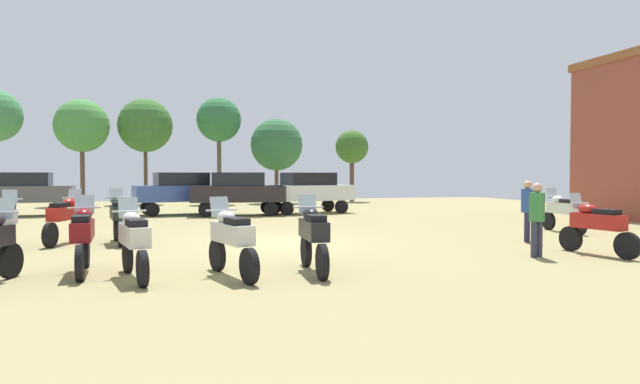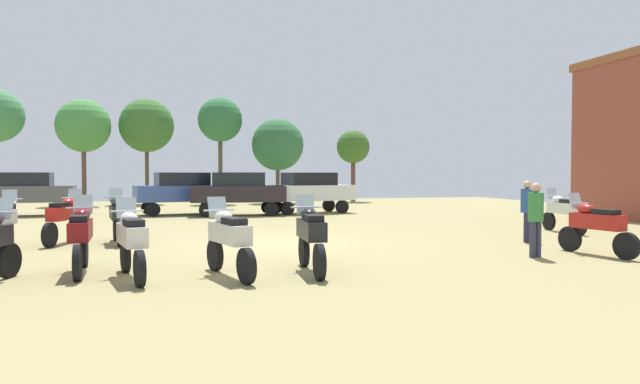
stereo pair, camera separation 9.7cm
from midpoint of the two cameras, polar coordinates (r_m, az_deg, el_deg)
ground_plane at (r=15.12m, az=-4.48°, el=-5.41°), size 44.00×52.00×0.02m
motorcycle_1 at (r=15.82m, az=-20.49°, el=-2.47°), size 0.68×2.14×1.51m
motorcycle_3 at (r=11.30m, az=-23.78°, el=-4.23°), size 0.62×2.20×1.49m
motorcycle_4 at (r=10.44m, az=-0.71°, el=-4.56°), size 0.62×2.17×1.50m
motorcycle_5 at (r=19.38m, az=24.48°, el=-1.82°), size 0.62×2.24×1.45m
motorcycle_6 at (r=14.26m, az=27.36°, el=-3.13°), size 0.68×2.12×1.45m
motorcycle_7 at (r=16.33m, az=-25.29°, el=-2.42°), size 0.80×2.12×1.50m
motorcycle_9 at (r=16.42m, az=-29.87°, el=-2.47°), size 0.79×2.23×1.49m
motorcycle_10 at (r=10.38m, az=-19.09°, el=-4.78°), size 0.76×2.16×1.46m
motorcycle_11 at (r=10.13m, az=-9.36°, el=-4.84°), size 0.82×2.12×1.47m
car_1 at (r=26.41m, az=-1.07°, el=0.26°), size 4.58×2.65×2.00m
car_2 at (r=25.32m, az=-8.56°, el=0.18°), size 4.38×2.01×2.00m
car_3 at (r=26.42m, az=-14.30°, el=0.21°), size 4.57×2.61×2.00m
car_4 at (r=28.16m, az=-28.81°, el=0.13°), size 4.42×2.11×2.00m
person_2 at (r=13.27m, az=22.08°, el=-2.18°), size 0.40×0.40×1.71m
person_3 at (r=16.20m, az=21.22°, el=-1.43°), size 0.48×0.48×1.73m
tree_2 at (r=36.61m, az=-23.71°, el=6.41°), size 3.28×3.28×6.57m
tree_3 at (r=37.14m, az=-17.82°, el=6.69°), size 3.49×3.49×6.85m
tree_5 at (r=36.26m, az=-10.46°, el=7.47°), size 2.91×2.91×6.97m
tree_6 at (r=36.43m, az=-4.43°, el=5.00°), size 3.49×3.49×5.67m
tree_7 at (r=38.41m, az=3.60°, el=4.72°), size 2.35×2.35×5.06m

